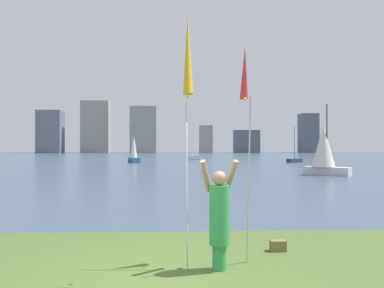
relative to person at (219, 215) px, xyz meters
name	(u,v)px	position (x,y,z in m)	size (l,w,h in m)	color
ground	(174,160)	(-0.97, 50.53, -0.97)	(120.00, 138.00, 0.12)	#475B28
person	(219,215)	(0.00, 0.00, 0.00)	(0.68, 0.50, 1.86)	green
kite_flag_left	(188,60)	(-0.54, -0.32, 2.56)	(0.16, 1.00, 4.24)	#B2B2B7
kite_flag_right	(245,80)	(0.54, 0.63, 2.40)	(0.16, 0.78, 3.93)	#B2B2B7
bag	(278,246)	(1.30, 1.15, -0.81)	(0.31, 0.19, 0.21)	olive
sailboat_1	(134,150)	(-5.76, 41.56, 0.63)	(1.57, 1.87, 4.79)	#2D6084
sailboat_2	(294,160)	(13.55, 41.39, -0.64)	(2.12, 1.72, 4.36)	#333D51
sailboat_4	(193,157)	(1.71, 50.21, -0.53)	(1.91, 0.68, 5.10)	silver
sailboat_5	(324,150)	(9.65, 21.12, 0.85)	(2.95, 2.68, 4.96)	silver
skyline_tower_0	(50,132)	(-34.49, 103.05, 4.78)	(6.39, 4.97, 11.38)	slate
skyline_tower_1	(96,127)	(-22.95, 105.93, 6.20)	(7.64, 4.24, 14.23)	gray
skyline_tower_2	(143,130)	(-9.46, 101.94, 5.32)	(7.05, 3.17, 12.47)	gray
skyline_tower_3	(206,139)	(7.36, 102.55, 2.79)	(3.47, 3.58, 7.40)	gray
skyline_tower_4	(247,141)	(18.81, 104.51, 2.20)	(6.99, 3.43, 6.23)	#565B66
skyline_tower_5	(308,133)	(36.30, 104.88, 4.52)	(4.77, 4.54, 10.86)	#565B66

